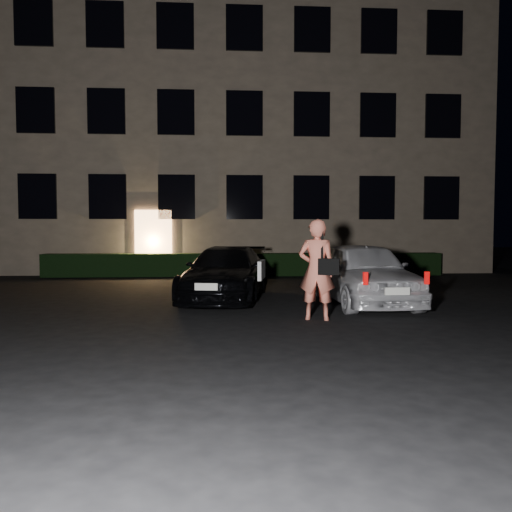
{
  "coord_description": "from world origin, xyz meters",
  "views": [
    {
      "loc": [
        -0.76,
        -8.37,
        1.74
      ],
      "look_at": [
        -0.11,
        2.0,
        1.19
      ],
      "focal_mm": 35.0,
      "sensor_mm": 36.0,
      "label": 1
    }
  ],
  "objects": [
    {
      "name": "building",
      "position": [
        -0.0,
        14.99,
        6.0
      ],
      "size": [
        20.0,
        8.11,
        12.0
      ],
      "color": "brown",
      "rests_on": "ground"
    },
    {
      "name": "hatch",
      "position": [
        2.48,
        3.11,
        0.74
      ],
      "size": [
        1.88,
        4.38,
        1.47
      ],
      "rotation": [
        0.0,
        0.0,
        0.03
      ],
      "color": "silver",
      "rests_on": "ground"
    },
    {
      "name": "hedge",
      "position": [
        0.0,
        10.5,
        0.42
      ],
      "size": [
        15.0,
        0.7,
        0.85
      ],
      "primitive_type": "cube",
      "color": "black",
      "rests_on": "ground"
    },
    {
      "name": "ground",
      "position": [
        0.0,
        0.0,
        0.0
      ],
      "size": [
        80.0,
        80.0,
        0.0
      ],
      "primitive_type": "plane",
      "color": "black",
      "rests_on": "ground"
    },
    {
      "name": "man",
      "position": [
        1.01,
        1.12,
        0.98
      ],
      "size": [
        0.82,
        0.66,
        1.95
      ],
      "rotation": [
        0.0,
        0.0,
        2.86
      ],
      "color": "#E5755D",
      "rests_on": "ground"
    },
    {
      "name": "sedan",
      "position": [
        -0.73,
        4.17,
        0.65
      ],
      "size": [
        2.61,
        4.76,
        1.31
      ],
      "rotation": [
        0.0,
        0.0,
        -0.18
      ],
      "color": "black",
      "rests_on": "ground"
    }
  ]
}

